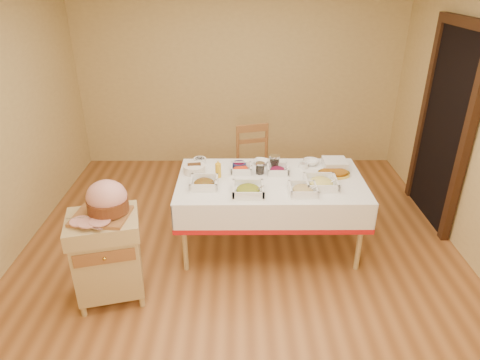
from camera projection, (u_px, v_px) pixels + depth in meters
name	position (u px, v px, depth m)	size (l,w,h in m)	color
room_shell	(240.00, 138.00, 3.67)	(5.00, 5.00, 5.00)	#9A5E2F
doorway	(445.00, 125.00, 4.57)	(0.09, 1.10, 2.20)	black
dining_table	(270.00, 194.00, 4.25)	(1.82, 1.02, 0.76)	tan
butcher_cart	(107.00, 253.00, 3.60)	(0.67, 0.60, 0.81)	tan
dining_chair	(255.00, 164.00, 5.17)	(0.51, 0.50, 0.95)	#935D30
ham_on_board	(106.00, 201.00, 3.42)	(0.46, 0.44, 0.31)	#935D30
serving_dish_a	(204.00, 183.00, 4.03)	(0.26, 0.26, 0.11)	white
serving_dish_b	(248.00, 190.00, 3.90)	(0.29, 0.29, 0.12)	white
serving_dish_c	(303.00, 189.00, 3.92)	(0.25, 0.25, 0.10)	white
serving_dish_d	(321.00, 182.00, 4.04)	(0.30, 0.30, 0.11)	white
serving_dish_e	(241.00, 169.00, 4.33)	(0.22, 0.21, 0.10)	white
serving_dish_f	(278.00, 170.00, 4.30)	(0.22, 0.21, 0.10)	white
small_bowl_left	(200.00, 160.00, 4.51)	(0.13, 0.13, 0.06)	white
small_bowl_mid	(239.00, 165.00, 4.40)	(0.14, 0.14, 0.06)	navy
small_bowl_right	(303.00, 165.00, 4.42)	(0.10, 0.10, 0.05)	white
bowl_white_imported	(261.00, 162.00, 4.51)	(0.16, 0.16, 0.04)	white
bowl_small_imported	(311.00, 162.00, 4.49)	(0.17, 0.17, 0.05)	white
preserve_jar_left	(260.00, 169.00, 4.28)	(0.09, 0.09, 0.12)	silver
preserve_jar_right	(274.00, 162.00, 4.40)	(0.11, 0.11, 0.14)	silver
mustard_bottle	(218.00, 170.00, 4.19)	(0.06, 0.06, 0.18)	gold
bread_basket	(194.00, 169.00, 4.30)	(0.22, 0.22, 0.10)	white
plate_stack	(335.00, 164.00, 4.41)	(0.24, 0.24, 0.09)	white
brass_platter	(334.00, 173.00, 4.26)	(0.32, 0.23, 0.04)	gold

